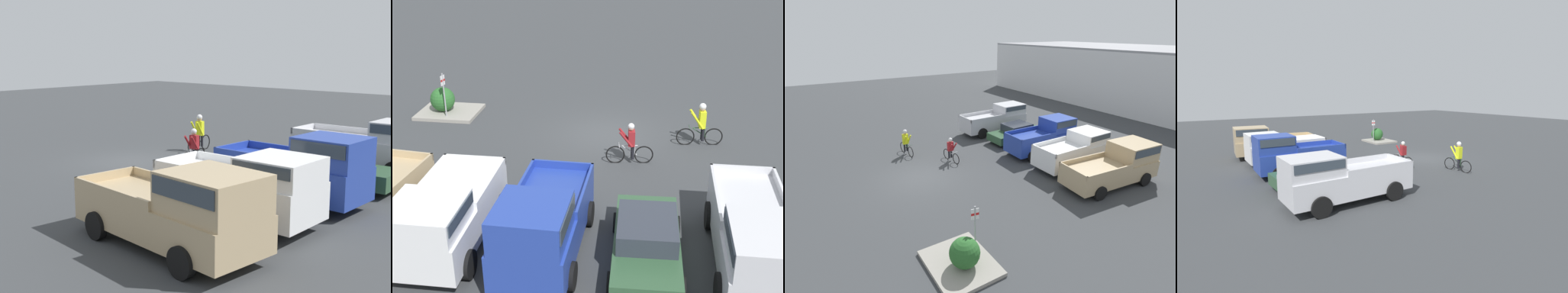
{
  "view_description": "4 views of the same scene",
  "coord_description": "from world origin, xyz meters",
  "views": [
    {
      "loc": [
        15.58,
        17.95,
        5.04
      ],
      "look_at": [
        0.22,
        4.02,
        1.2
      ],
      "focal_mm": 50.0,
      "sensor_mm": 36.0,
      "label": 1
    },
    {
      "loc": [
        -2.26,
        21.2,
        9.08
      ],
      "look_at": [
        0.22,
        4.02,
        1.2
      ],
      "focal_mm": 50.0,
      "sensor_mm": 36.0,
      "label": 2
    },
    {
      "loc": [
        15.41,
        -5.44,
        8.04
      ],
      "look_at": [
        0.22,
        4.02,
        1.2
      ],
      "focal_mm": 28.0,
      "sensor_mm": 36.0,
      "label": 3
    },
    {
      "loc": [
        -16.04,
        14.44,
        4.73
      ],
      "look_at": [
        0.22,
        4.02,
        1.2
      ],
      "focal_mm": 28.0,
      "sensor_mm": 36.0,
      "label": 4
    }
  ],
  "objects": [
    {
      "name": "cyclist_0",
      "position": [
        -1.19,
        2.65,
        0.81
      ],
      "size": [
        1.78,
        0.51,
        1.64
      ],
      "color": "black",
      "rests_on": "ground_plane"
    },
    {
      "name": "pickup_truck_0",
      "position": [
        -4.88,
        8.94,
        1.14
      ],
      "size": [
        2.24,
        5.59,
        2.19
      ],
      "color": "silver",
      "rests_on": "ground_plane"
    },
    {
      "name": "fire_lane_sign",
      "position": [
        7.35,
        -0.64,
        1.32
      ],
      "size": [
        0.08,
        0.3,
        2.17
      ],
      "color": "#9E9EA3",
      "rests_on": "ground_plane"
    },
    {
      "name": "shrub",
      "position": [
        7.76,
        -1.32,
        0.71
      ],
      "size": [
        1.12,
        1.12,
        1.12
      ],
      "color": "#286028",
      "rests_on": "curb_island"
    },
    {
      "name": "cyclist_1",
      "position": [
        -3.87,
        0.58,
        0.93
      ],
      "size": [
        1.88,
        0.51,
        1.81
      ],
      "color": "black",
      "rests_on": "ground_plane"
    },
    {
      "name": "ground_plane",
      "position": [
        0.0,
        0.0,
        0.0
      ],
      "size": [
        80.0,
        80.0,
        0.0
      ],
      "primitive_type": "plane",
      "color": "#383A3D"
    },
    {
      "name": "curb_island",
      "position": [
        7.5,
        -1.37,
        0.07
      ],
      "size": [
        2.72,
        2.27,
        0.15
      ],
      "primitive_type": "cube",
      "color": "gray",
      "rests_on": "ground_plane"
    },
    {
      "name": "pickup_truck_2",
      "position": [
        3.52,
        8.98,
        1.1
      ],
      "size": [
        2.29,
        4.86,
        2.12
      ],
      "color": "white",
      "rests_on": "ground_plane"
    },
    {
      "name": "pickup_truck_1",
      "position": [
        0.73,
        9.09,
        1.18
      ],
      "size": [
        2.22,
        4.95,
        2.33
      ],
      "color": "#233D9E",
      "rests_on": "ground_plane"
    },
    {
      "name": "pickup_truck_3",
      "position": [
        6.37,
        9.12,
        1.13
      ],
      "size": [
        2.6,
        5.63,
        2.22
      ],
      "color": "tan",
      "rests_on": "ground_plane"
    },
    {
      "name": "sedan_0",
      "position": [
        -2.08,
        8.78,
        0.68
      ],
      "size": [
        2.1,
        4.51,
        1.36
      ],
      "color": "#2D5133",
      "rests_on": "ground_plane"
    }
  ]
}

